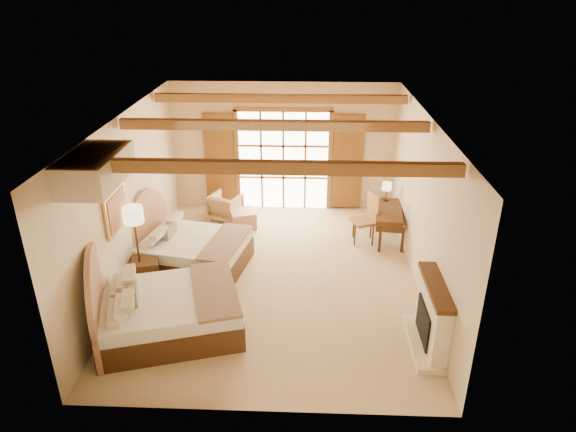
{
  "coord_description": "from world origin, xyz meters",
  "views": [
    {
      "loc": [
        0.61,
        -8.74,
        5.39
      ],
      "look_at": [
        0.25,
        0.2,
        1.25
      ],
      "focal_mm": 32.0,
      "sensor_mm": 36.0,
      "label": 1
    }
  ],
  "objects_px": {
    "bed_far": "(186,248)",
    "desk": "(388,223)",
    "armchair": "(225,206)",
    "bed_near": "(159,308)",
    "nightstand": "(146,274)"
  },
  "relations": [
    {
      "from": "bed_near",
      "to": "nightstand",
      "type": "distance_m",
      "value": 1.45
    },
    {
      "from": "bed_far",
      "to": "nightstand",
      "type": "bearing_deg",
      "value": -113.18
    },
    {
      "from": "bed_near",
      "to": "bed_far",
      "type": "bearing_deg",
      "value": 74.68
    },
    {
      "from": "armchair",
      "to": "desk",
      "type": "distance_m",
      "value": 3.94
    },
    {
      "from": "bed_far",
      "to": "armchair",
      "type": "bearing_deg",
      "value": 90.68
    },
    {
      "from": "armchair",
      "to": "desk",
      "type": "height_order",
      "value": "desk"
    },
    {
      "from": "nightstand",
      "to": "armchair",
      "type": "xyz_separation_m",
      "value": [
        1.03,
        3.17,
        0.02
      ]
    },
    {
      "from": "armchair",
      "to": "desk",
      "type": "xyz_separation_m",
      "value": [
        3.83,
        -0.93,
        0.07
      ]
    },
    {
      "from": "bed_far",
      "to": "armchair",
      "type": "xyz_separation_m",
      "value": [
        0.45,
        2.33,
        -0.09
      ]
    },
    {
      "from": "nightstand",
      "to": "desk",
      "type": "xyz_separation_m",
      "value": [
        4.86,
        2.24,
        0.09
      ]
    },
    {
      "from": "bed_far",
      "to": "desk",
      "type": "relative_size",
      "value": 1.69
    },
    {
      "from": "bed_far",
      "to": "nightstand",
      "type": "relative_size",
      "value": 3.99
    },
    {
      "from": "bed_near",
      "to": "nightstand",
      "type": "relative_size",
      "value": 4.55
    },
    {
      "from": "nightstand",
      "to": "desk",
      "type": "relative_size",
      "value": 0.42
    },
    {
      "from": "bed_far",
      "to": "bed_near",
      "type": "bearing_deg",
      "value": -77.52
    }
  ]
}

